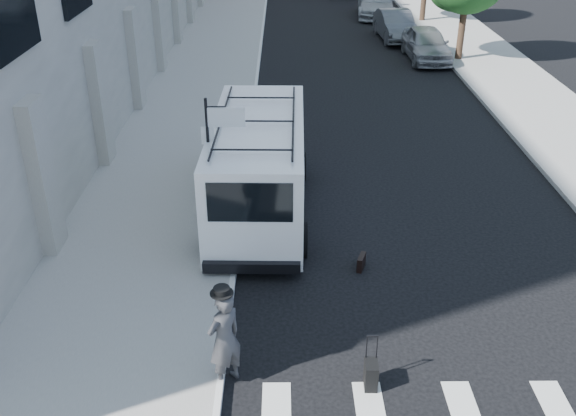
{
  "coord_description": "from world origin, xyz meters",
  "views": [
    {
      "loc": [
        -0.87,
        -10.61,
        8.14
      ],
      "look_at": [
        -0.76,
        2.38,
        1.3
      ],
      "focal_mm": 40.0,
      "sensor_mm": 36.0,
      "label": 1
    }
  ],
  "objects_px": {
    "businessman": "(224,339)",
    "suitcase": "(371,375)",
    "parked_car_a": "(426,44)",
    "cargo_van": "(259,165)",
    "parked_car_b": "(395,25)",
    "parked_car_c": "(376,3)",
    "briefcase": "(361,262)"
  },
  "relations": [
    {
      "from": "businessman",
      "to": "suitcase",
      "type": "height_order",
      "value": "businessman"
    },
    {
      "from": "briefcase",
      "to": "parked_car_b",
      "type": "relative_size",
      "value": 0.09
    },
    {
      "from": "briefcase",
      "to": "cargo_van",
      "type": "bearing_deg",
      "value": 149.03
    },
    {
      "from": "suitcase",
      "to": "parked_car_c",
      "type": "xyz_separation_m",
      "value": [
        4.35,
        32.94,
        0.52
      ]
    },
    {
      "from": "businessman",
      "to": "briefcase",
      "type": "relative_size",
      "value": 4.33
    },
    {
      "from": "cargo_van",
      "to": "parked_car_c",
      "type": "height_order",
      "value": "cargo_van"
    },
    {
      "from": "briefcase",
      "to": "parked_car_a",
      "type": "relative_size",
      "value": 0.1
    },
    {
      "from": "briefcase",
      "to": "parked_car_b",
      "type": "bearing_deg",
      "value": 98.5
    },
    {
      "from": "briefcase",
      "to": "cargo_van",
      "type": "distance_m",
      "value": 3.96
    },
    {
      "from": "suitcase",
      "to": "parked_car_c",
      "type": "bearing_deg",
      "value": 84.26
    },
    {
      "from": "briefcase",
      "to": "parked_car_c",
      "type": "distance_m",
      "value": 29.41
    },
    {
      "from": "businessman",
      "to": "parked_car_c",
      "type": "distance_m",
      "value": 33.5
    },
    {
      "from": "parked_car_b",
      "to": "suitcase",
      "type": "bearing_deg",
      "value": -103.2
    },
    {
      "from": "businessman",
      "to": "cargo_van",
      "type": "xyz_separation_m",
      "value": [
        0.41,
        6.57,
        0.38
      ]
    },
    {
      "from": "businessman",
      "to": "parked_car_a",
      "type": "relative_size",
      "value": 0.41
    },
    {
      "from": "suitcase",
      "to": "parked_car_a",
      "type": "height_order",
      "value": "parked_car_a"
    },
    {
      "from": "businessman",
      "to": "parked_car_b",
      "type": "distance_m",
      "value": 27.33
    },
    {
      "from": "cargo_van",
      "to": "parked_car_b",
      "type": "height_order",
      "value": "cargo_van"
    },
    {
      "from": "parked_car_a",
      "to": "parked_car_c",
      "type": "xyz_separation_m",
      "value": [
        -1.04,
        10.69,
        0.0
      ]
    },
    {
      "from": "parked_car_b",
      "to": "parked_car_c",
      "type": "xyz_separation_m",
      "value": [
        -0.22,
        6.4,
        0.02
      ]
    },
    {
      "from": "parked_car_c",
      "to": "parked_car_a",
      "type": "bearing_deg",
      "value": -78.59
    },
    {
      "from": "cargo_van",
      "to": "parked_car_a",
      "type": "xyz_separation_m",
      "value": [
        7.55,
        15.51,
        -0.55
      ]
    },
    {
      "from": "businessman",
      "to": "cargo_van",
      "type": "relative_size",
      "value": 0.27
    },
    {
      "from": "suitcase",
      "to": "cargo_van",
      "type": "bearing_deg",
      "value": 109.57
    },
    {
      "from": "businessman",
      "to": "suitcase",
      "type": "bearing_deg",
      "value": 132.37
    },
    {
      "from": "businessman",
      "to": "parked_car_a",
      "type": "xyz_separation_m",
      "value": [
        7.96,
        22.08,
        -0.17
      ]
    },
    {
      "from": "businessman",
      "to": "parked_car_a",
      "type": "bearing_deg",
      "value": -153.71
    },
    {
      "from": "cargo_van",
      "to": "parked_car_a",
      "type": "relative_size",
      "value": 1.53
    },
    {
      "from": "briefcase",
      "to": "parked_car_b",
      "type": "distance_m",
      "value": 23.13
    },
    {
      "from": "businessman",
      "to": "suitcase",
      "type": "relative_size",
      "value": 1.87
    },
    {
      "from": "suitcase",
      "to": "briefcase",
      "type": "bearing_deg",
      "value": 87.93
    },
    {
      "from": "parked_car_a",
      "to": "parked_car_b",
      "type": "distance_m",
      "value": 4.37
    }
  ]
}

